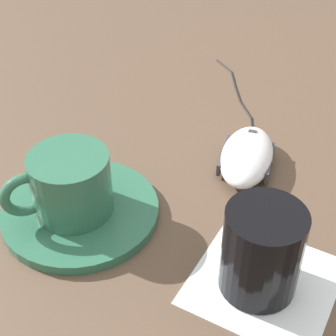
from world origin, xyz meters
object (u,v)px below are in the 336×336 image
(coffee_cup, at_px, (69,184))
(computer_mouse, at_px, (247,156))
(saucer, at_px, (81,211))
(drinking_glass, at_px, (262,251))

(coffee_cup, xyz_separation_m, computer_mouse, (0.16, -0.13, -0.03))
(saucer, xyz_separation_m, computer_mouse, (0.15, -0.12, 0.01))
(saucer, bearing_deg, drinking_glass, -90.15)
(coffee_cup, bearing_deg, drinking_glass, -88.58)
(saucer, height_order, coffee_cup, coffee_cup)
(saucer, bearing_deg, computer_mouse, -37.96)
(computer_mouse, relative_size, drinking_glass, 1.46)
(drinking_glass, bearing_deg, coffee_cup, 91.42)
(coffee_cup, xyz_separation_m, drinking_glass, (0.00, -0.20, 0.00))
(saucer, distance_m, computer_mouse, 0.20)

